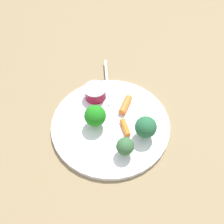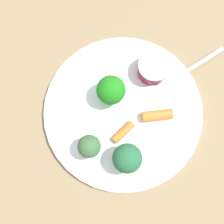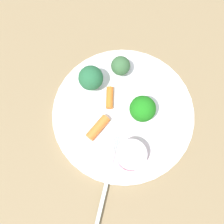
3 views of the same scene
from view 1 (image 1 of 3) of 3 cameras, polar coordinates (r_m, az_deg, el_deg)
ground_plane at (r=0.60m, az=-0.34°, el=-3.04°), size 2.40×2.40×0.00m
plate at (r=0.59m, az=-0.34°, el=-2.72°), size 0.27×0.27×0.01m
sauce_cup at (r=0.63m, az=-3.75°, el=4.35°), size 0.05×0.05×0.03m
broccoli_floret_0 at (r=0.56m, az=-3.76°, el=-0.85°), size 0.05×0.05×0.06m
broccoli_floret_1 at (r=0.55m, az=7.51°, el=-3.36°), size 0.05×0.05×0.06m
broccoli_floret_2 at (r=0.52m, az=2.92°, el=-7.67°), size 0.04×0.04×0.05m
carrot_stick_0 at (r=0.57m, az=2.93°, el=-3.46°), size 0.04×0.04×0.01m
carrot_stick_1 at (r=0.61m, az=2.83°, el=1.70°), size 0.03×0.05×0.02m
fork at (r=0.67m, az=-1.09°, el=6.64°), size 0.12×0.13×0.00m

